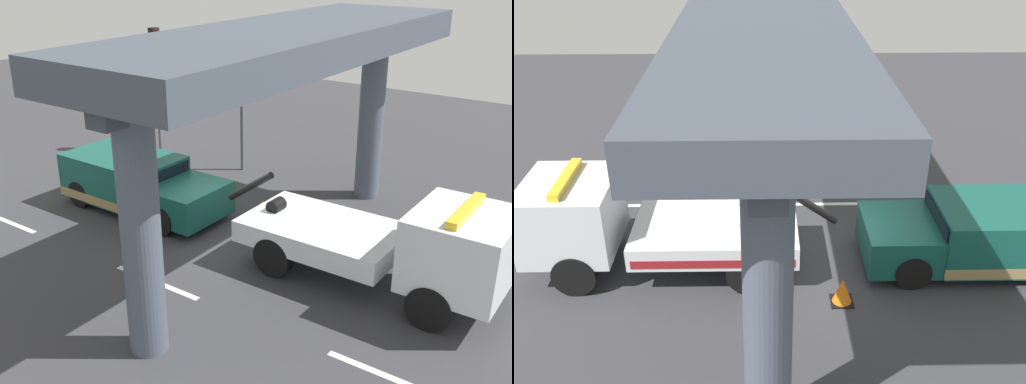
# 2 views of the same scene
# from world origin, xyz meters

# --- Properties ---
(ground_plane) EXTENTS (60.00, 40.00, 0.10)m
(ground_plane) POSITION_xyz_m (0.00, 0.00, -0.05)
(ground_plane) COLOR #38383D
(lane_stripe_west) EXTENTS (2.60, 0.16, 0.01)m
(lane_stripe_west) POSITION_xyz_m (-6.00, -2.98, 0.00)
(lane_stripe_west) COLOR silver
(lane_stripe_west) RESTS_ON ground
(lane_stripe_mid) EXTENTS (2.60, 0.16, 0.01)m
(lane_stripe_mid) POSITION_xyz_m (0.00, -2.98, 0.00)
(lane_stripe_mid) COLOR silver
(lane_stripe_mid) RESTS_ON ground
(lane_stripe_east) EXTENTS (2.60, 0.16, 0.01)m
(lane_stripe_east) POSITION_xyz_m (6.00, -2.98, 0.00)
(lane_stripe_east) COLOR silver
(lane_stripe_east) RESTS_ON ground
(tow_truck_white) EXTENTS (7.25, 2.43, 2.46)m
(tow_truck_white) POSITION_xyz_m (4.77, 0.00, 1.20)
(tow_truck_white) COLOR white
(tow_truck_white) RESTS_ON ground
(towed_van_green) EXTENTS (5.20, 2.23, 1.58)m
(towed_van_green) POSITION_xyz_m (-3.55, -0.00, 0.78)
(towed_van_green) COLOR #145147
(towed_van_green) RESTS_ON ground
(overpass_structure) EXTENTS (3.60, 11.82, 5.79)m
(overpass_structure) POSITION_xyz_m (1.68, 0.00, 4.96)
(overpass_structure) COLOR #4C5666
(overpass_structure) RESTS_ON ground
(traffic_cone_orange) EXTENTS (0.51, 0.51, 0.60)m
(traffic_cone_orange) POSITION_xyz_m (-0.02, 1.49, 0.28)
(traffic_cone_orange) COLOR orange
(traffic_cone_orange) RESTS_ON ground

